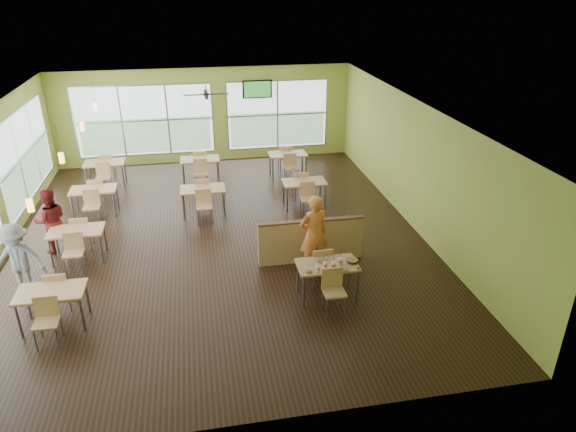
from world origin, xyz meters
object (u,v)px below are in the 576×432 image
object	(u,v)px
man_plaid	(314,234)
food_basket	(352,261)
main_table	(327,269)
half_wall_divider	(311,240)

from	to	relation	value
man_plaid	food_basket	xyz separation A→B (m)	(0.56, -1.02, -0.12)
main_table	man_plaid	xyz separation A→B (m)	(-0.05, 1.01, 0.27)
main_table	food_basket	distance (m)	0.53
half_wall_divider	food_basket	bearing A→B (deg)	-70.94
main_table	half_wall_divider	distance (m)	1.45
food_basket	main_table	bearing A→B (deg)	178.73
main_table	man_plaid	size ratio (longest dim) A/B	0.84
main_table	half_wall_divider	size ratio (longest dim) A/B	0.63
half_wall_divider	food_basket	world-z (taller)	half_wall_divider
man_plaid	food_basket	distance (m)	1.17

